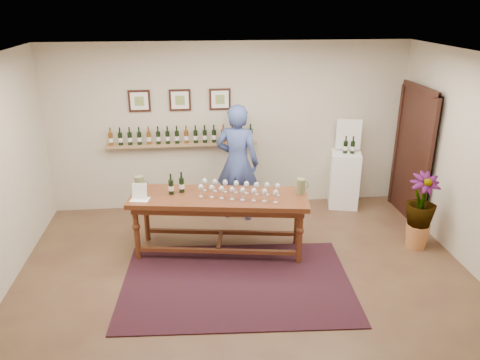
{
  "coord_description": "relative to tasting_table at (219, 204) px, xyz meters",
  "views": [
    {
      "loc": [
        -0.64,
        -5.12,
        3.41
      ],
      "look_at": [
        0.0,
        0.8,
        1.1
      ],
      "focal_mm": 35.0,
      "sensor_mm": 36.0,
      "label": 1
    }
  ],
  "objects": [
    {
      "name": "room_shell",
      "position": [
        2.4,
        1.03,
        0.38
      ],
      "size": [
        6.0,
        6.0,
        6.0
      ],
      "color": "beige",
      "rests_on": "ground"
    },
    {
      "name": "pedestal_bottles",
      "position": [
        2.29,
        1.35,
        0.39
      ],
      "size": [
        0.32,
        0.16,
        0.31
      ],
      "primitive_type": null,
      "rotation": [
        0.0,
        0.0,
        -0.25
      ],
      "color": "black",
      "rests_on": "display_pedestal"
    },
    {
      "name": "display_pedestal",
      "position": [
        2.26,
        1.38,
        -0.25
      ],
      "size": [
        0.59,
        0.59,
        0.97
      ],
      "primitive_type": "cube",
      "rotation": [
        0.0,
        0.0,
        -0.25
      ],
      "color": "white",
      "rests_on": "ground"
    },
    {
      "name": "menu_card",
      "position": [
        -1.07,
        -0.01,
        0.24
      ],
      "size": [
        0.27,
        0.22,
        0.22
      ],
      "primitive_type": "cube",
      "rotation": [
        0.0,
        0.0,
        -0.19
      ],
      "color": "white",
      "rests_on": "tasting_table"
    },
    {
      "name": "potted_plant",
      "position": [
        2.87,
        -0.19,
        -0.17
      ],
      "size": [
        0.55,
        0.55,
        0.98
      ],
      "rotation": [
        0.0,
        0.0,
        -0.07
      ],
      "color": "#C47741",
      "rests_on": "ground"
    },
    {
      "name": "rug",
      "position": [
        0.16,
        -0.85,
        -0.73
      ],
      "size": [
        3.03,
        2.11,
        0.02
      ],
      "primitive_type": "cube",
      "rotation": [
        0.0,
        0.0,
        -0.06
      ],
      "color": "#49170D",
      "rests_on": "ground"
    },
    {
      "name": "pitcher_left",
      "position": [
        -1.09,
        0.23,
        0.25
      ],
      "size": [
        0.17,
        0.17,
        0.24
      ],
      "primitive_type": null,
      "rotation": [
        0.0,
        0.0,
        -0.09
      ],
      "color": "#677146",
      "rests_on": "tasting_table"
    },
    {
      "name": "table_glasses",
      "position": [
        0.28,
        -0.05,
        0.23
      ],
      "size": [
        1.4,
        0.69,
        0.19
      ],
      "primitive_type": null,
      "rotation": [
        0.0,
        0.0,
        -0.29
      ],
      "color": "silver",
      "rests_on": "tasting_table"
    },
    {
      "name": "pitcher_right",
      "position": [
        1.14,
        -0.06,
        0.24
      ],
      "size": [
        0.17,
        0.17,
        0.22
      ],
      "primitive_type": null,
      "rotation": [
        0.0,
        0.0,
        -0.27
      ],
      "color": "#677146",
      "rests_on": "tasting_table"
    },
    {
      "name": "ground",
      "position": [
        0.29,
        -0.83,
        -0.74
      ],
      "size": [
        6.0,
        6.0,
        0.0
      ],
      "primitive_type": "plane",
      "color": "#502E23",
      "rests_on": "ground"
    },
    {
      "name": "info_sign",
      "position": [
        2.32,
        1.49,
        0.52
      ],
      "size": [
        0.41,
        0.12,
        0.58
      ],
      "primitive_type": "cube",
      "rotation": [
        0.0,
        0.0,
        -0.25
      ],
      "color": "white",
      "rests_on": "display_pedestal"
    },
    {
      "name": "person",
      "position": [
        0.37,
        1.11,
        0.22
      ],
      "size": [
        0.81,
        0.66,
        1.91
      ],
      "primitive_type": "imported",
      "rotation": [
        0.0,
        0.0,
        2.81
      ],
      "color": "#3C4F90",
      "rests_on": "ground"
    },
    {
      "name": "tasting_table",
      "position": [
        0.0,
        0.0,
        0.0
      ],
      "size": [
        2.55,
        1.15,
        0.87
      ],
      "rotation": [
        0.0,
        0.0,
        -0.16
      ],
      "color": "#4F2113",
      "rests_on": "ground"
    },
    {
      "name": "table_bottles",
      "position": [
        -0.58,
        0.15,
        0.29
      ],
      "size": [
        0.33,
        0.24,
        0.32
      ],
      "primitive_type": null,
      "rotation": [
        0.0,
        0.0,
        -0.22
      ],
      "color": "black",
      "rests_on": "tasting_table"
    }
  ]
}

